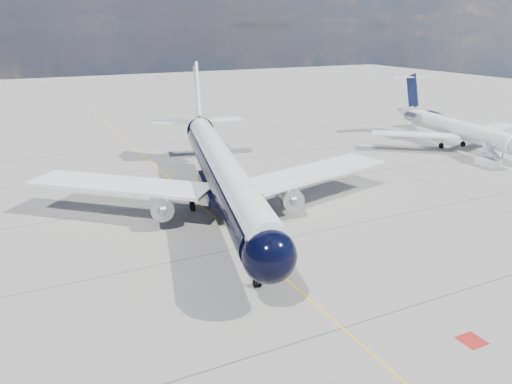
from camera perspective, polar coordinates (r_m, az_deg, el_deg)
ground at (r=64.70m, az=-8.62°, el=0.49°), size 320.00×320.00×0.00m
taxiway_centerline at (r=60.20m, az=-7.12°, el=-0.82°), size 0.16×160.00×0.01m
red_marking at (r=37.21m, az=23.44°, el=-15.31°), size 1.60×1.60×0.01m
main_airliner at (r=55.85m, az=-4.05°, el=2.69°), size 40.93×50.63×14.82m
regional_jet at (r=91.93m, az=21.32°, el=7.09°), size 28.65×33.27×11.30m
boarding_stair at (r=82.16m, az=25.05°, el=3.27°), size 2.93×3.47×3.49m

